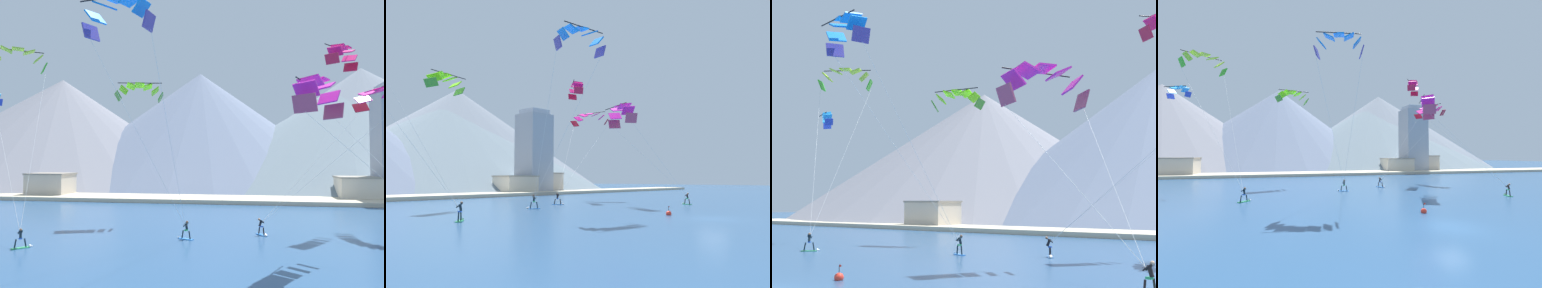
% 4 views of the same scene
% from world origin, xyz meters
% --- Properties ---
extents(kitesurfer_near_lead, '(1.75, 1.08, 1.80)m').
position_xyz_m(kitesurfer_near_lead, '(-3.62, 20.82, 0.55)').
color(kitesurfer_near_lead, '#337FDB').
rests_on(kitesurfer_near_lead, ground).
extents(kitesurfer_near_trail, '(1.50, 1.52, 1.78)m').
position_xyz_m(kitesurfer_near_trail, '(-16.54, 15.04, 0.53)').
color(kitesurfer_near_trail, '#33B266').
rests_on(kitesurfer_near_trail, ground).
extents(kitesurfer_far_left, '(1.27, 1.68, 1.77)m').
position_xyz_m(kitesurfer_far_left, '(3.69, 23.69, 0.54)').
color(kitesurfer_far_left, '#337FDB').
rests_on(kitesurfer_far_left, ground).
extents(parafoil_kite_near_lead, '(5.79, 11.57, 17.55)m').
position_xyz_m(parafoil_kite_near_lead, '(-6.44, 10.39, 17.78)').
color(parafoil_kite_near_lead, '#403897').
extents(parafoil_kite_near_trail, '(9.96, 11.90, 19.02)m').
position_xyz_m(parafoil_kite_near_trail, '(-23.80, 24.39, 19.26)').
color(parafoil_kite_near_trail, green).
extents(parafoil_kite_mid_center, '(10.67, 8.23, 12.49)m').
position_xyz_m(parafoil_kite_mid_center, '(7.90, 15.76, 12.65)').
color(parafoil_kite_mid_center, '#AB3E60').
extents(parafoil_kite_far_left, '(14.36, 7.93, 14.04)m').
position_xyz_m(parafoil_kite_far_left, '(15.96, 28.53, 14.34)').
color(parafoil_kite_far_left, maroon).
extents(parafoil_kite_distant_high_outer, '(4.42, 5.44, 2.40)m').
position_xyz_m(parafoil_kite_distant_high_outer, '(12.69, 28.85, 19.18)').
color(parafoil_kite_distant_high_outer, red).
extents(parafoil_kite_distant_mid_solo, '(6.01, 3.66, 2.25)m').
position_xyz_m(parafoil_kite_distant_mid_solo, '(-10.85, 29.55, 16.02)').
color(parafoil_kite_distant_mid_solo, '#409027').
extents(shoreline_strip, '(180.00, 10.00, 0.70)m').
position_xyz_m(shoreline_strip, '(0.00, 53.35, 0.35)').
color(shoreline_strip, beige).
rests_on(shoreline_strip, ground).
extents(shore_building_harbour_front, '(8.27, 6.49, 4.82)m').
position_xyz_m(shore_building_harbour_front, '(-37.32, 55.31, 2.42)').
color(shore_building_harbour_front, beige).
rests_on(shore_building_harbour_front, ground).
extents(shore_building_promenade_mid, '(9.06, 6.92, 4.45)m').
position_xyz_m(shore_building_promenade_mid, '(22.34, 57.59, 2.24)').
color(shore_building_promenade_mid, beige).
rests_on(shore_building_promenade_mid, ground).
extents(mountain_peak_west_ridge, '(109.31, 109.31, 37.49)m').
position_xyz_m(mountain_peak_west_ridge, '(37.83, 114.37, 18.74)').
color(mountain_peak_west_ridge, gray).
rests_on(mountain_peak_west_ridge, ground).
extents(mountain_peak_central_summit, '(100.28, 100.28, 36.74)m').
position_xyz_m(mountain_peak_central_summit, '(-14.78, 111.00, 18.37)').
color(mountain_peak_central_summit, slate).
rests_on(mountain_peak_central_summit, ground).
extents(mountain_peak_east_shoulder, '(105.44, 105.44, 34.66)m').
position_xyz_m(mountain_peak_east_shoulder, '(-61.14, 103.52, 17.33)').
color(mountain_peak_east_shoulder, slate).
rests_on(mountain_peak_east_shoulder, ground).
extents(mountain_peak_far_spur, '(109.53, 109.53, 30.94)m').
position_xyz_m(mountain_peak_far_spur, '(31.83, 108.60, 15.47)').
color(mountain_peak_far_spur, slate).
rests_on(mountain_peak_far_spur, ground).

